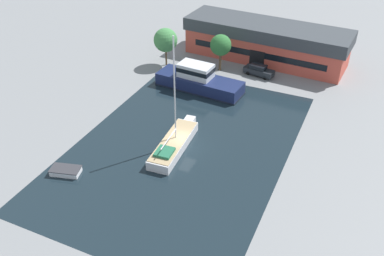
{
  "coord_description": "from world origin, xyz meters",
  "views": [
    {
      "loc": [
        17.59,
        -36.03,
        29.14
      ],
      "look_at": [
        0.0,
        2.62,
        1.0
      ],
      "focal_mm": 40.0,
      "sensor_mm": 36.0,
      "label": 1
    }
  ],
  "objects_px": {
    "warehouse_building": "(266,41)",
    "motor_cruiser": "(199,80)",
    "sailboat_moored": "(174,143)",
    "quay_tree_by_water": "(166,40)",
    "parked_car": "(259,70)",
    "small_dinghy": "(66,171)",
    "quay_tree_near_building": "(221,45)"
  },
  "relations": [
    {
      "from": "quay_tree_by_water",
      "to": "small_dinghy",
      "type": "height_order",
      "value": "quay_tree_by_water"
    },
    {
      "from": "quay_tree_by_water",
      "to": "sailboat_moored",
      "type": "xyz_separation_m",
      "value": [
        11.14,
        -19.58,
        -3.45
      ]
    },
    {
      "from": "motor_cruiser",
      "to": "sailboat_moored",
      "type": "bearing_deg",
      "value": -163.08
    },
    {
      "from": "small_dinghy",
      "to": "parked_car",
      "type": "bearing_deg",
      "value": 144.01
    },
    {
      "from": "quay_tree_near_building",
      "to": "sailboat_moored",
      "type": "distance_m",
      "value": 21.74
    },
    {
      "from": "parked_car",
      "to": "sailboat_moored",
      "type": "bearing_deg",
      "value": 1.41
    },
    {
      "from": "quay_tree_near_building",
      "to": "motor_cruiser",
      "type": "xyz_separation_m",
      "value": [
        -0.54,
        -6.99,
        -2.73
      ]
    },
    {
      "from": "sailboat_moored",
      "to": "motor_cruiser",
      "type": "distance_m",
      "value": 14.69
    },
    {
      "from": "motor_cruiser",
      "to": "small_dinghy",
      "type": "relative_size",
      "value": 3.67
    },
    {
      "from": "quay_tree_by_water",
      "to": "warehouse_building",
      "type": "bearing_deg",
      "value": 32.84
    },
    {
      "from": "parked_car",
      "to": "small_dinghy",
      "type": "distance_m",
      "value": 33.03
    },
    {
      "from": "quay_tree_by_water",
      "to": "parked_car",
      "type": "bearing_deg",
      "value": 9.55
    },
    {
      "from": "sailboat_moored",
      "to": "motor_cruiser",
      "type": "bearing_deg",
      "value": 98.67
    },
    {
      "from": "parked_car",
      "to": "motor_cruiser",
      "type": "distance_m",
      "value": 10.12
    },
    {
      "from": "parked_car",
      "to": "small_dinghy",
      "type": "relative_size",
      "value": 1.37
    },
    {
      "from": "motor_cruiser",
      "to": "small_dinghy",
      "type": "height_order",
      "value": "motor_cruiser"
    },
    {
      "from": "warehouse_building",
      "to": "quay_tree_by_water",
      "type": "relative_size",
      "value": 4.43
    },
    {
      "from": "quay_tree_by_water",
      "to": "motor_cruiser",
      "type": "relative_size",
      "value": 0.47
    },
    {
      "from": "warehouse_building",
      "to": "sailboat_moored",
      "type": "relative_size",
      "value": 1.98
    },
    {
      "from": "warehouse_building",
      "to": "parked_car",
      "type": "bearing_deg",
      "value": -77.74
    },
    {
      "from": "sailboat_moored",
      "to": "small_dinghy",
      "type": "bearing_deg",
      "value": -137.71
    },
    {
      "from": "warehouse_building",
      "to": "quay_tree_by_water",
      "type": "xyz_separation_m",
      "value": [
        -13.5,
        -8.71,
        1.15
      ]
    },
    {
      "from": "quay_tree_near_building",
      "to": "quay_tree_by_water",
      "type": "xyz_separation_m",
      "value": [
        -8.43,
        -1.72,
        0.05
      ]
    },
    {
      "from": "parked_car",
      "to": "sailboat_moored",
      "type": "distance_m",
      "value": 22.25
    },
    {
      "from": "parked_car",
      "to": "warehouse_building",
      "type": "bearing_deg",
      "value": -161.55
    },
    {
      "from": "small_dinghy",
      "to": "warehouse_building",
      "type": "bearing_deg",
      "value": 148.62
    },
    {
      "from": "sailboat_moored",
      "to": "motor_cruiser",
      "type": "xyz_separation_m",
      "value": [
        -3.25,
        14.31,
        0.67
      ]
    },
    {
      "from": "warehouse_building",
      "to": "quay_tree_by_water",
      "type": "bearing_deg",
      "value": -143.41
    },
    {
      "from": "warehouse_building",
      "to": "motor_cruiser",
      "type": "distance_m",
      "value": 15.15
    },
    {
      "from": "sailboat_moored",
      "to": "small_dinghy",
      "type": "height_order",
      "value": "sailboat_moored"
    },
    {
      "from": "parked_car",
      "to": "motor_cruiser",
      "type": "xyz_separation_m",
      "value": [
        -6.55,
        -7.7,
        0.51
      ]
    },
    {
      "from": "parked_car",
      "to": "sailboat_moored",
      "type": "relative_size",
      "value": 0.36
    }
  ]
}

